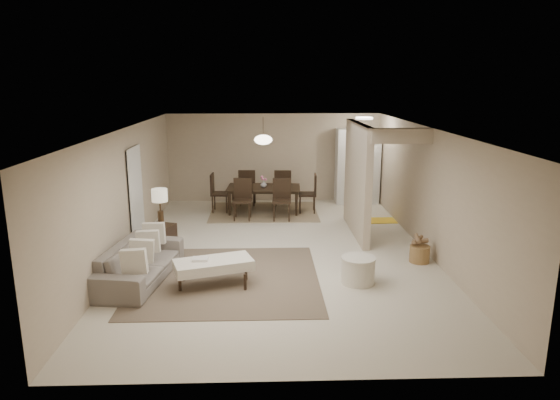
{
  "coord_description": "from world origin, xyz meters",
  "views": [
    {
      "loc": [
        -0.3,
        -9.63,
        3.4
      ],
      "look_at": [
        0.03,
        0.15,
        1.05
      ],
      "focal_mm": 32.0,
      "sensor_mm": 36.0,
      "label": 1
    }
  ],
  "objects_px": {
    "ottoman_bench": "(213,265)",
    "side_table": "(162,237)",
    "pantry_cabinet": "(357,166)",
    "sofa": "(140,262)",
    "round_pouf": "(358,270)",
    "wicker_basket": "(420,254)",
    "dining_table": "(264,200)"
  },
  "relations": [
    {
      "from": "side_table",
      "to": "pantry_cabinet",
      "type": "bearing_deg",
      "value": 39.32
    },
    {
      "from": "round_pouf",
      "to": "side_table",
      "type": "bearing_deg",
      "value": 152.85
    },
    {
      "from": "pantry_cabinet",
      "to": "round_pouf",
      "type": "distance_m",
      "value": 5.94
    },
    {
      "from": "side_table",
      "to": "round_pouf",
      "type": "height_order",
      "value": "side_table"
    },
    {
      "from": "ottoman_bench",
      "to": "dining_table",
      "type": "height_order",
      "value": "dining_table"
    },
    {
      "from": "pantry_cabinet",
      "to": "round_pouf",
      "type": "relative_size",
      "value": 3.55
    },
    {
      "from": "round_pouf",
      "to": "sofa",
      "type": "bearing_deg",
      "value": 176.1
    },
    {
      "from": "side_table",
      "to": "dining_table",
      "type": "xyz_separation_m",
      "value": [
        2.11,
        2.91,
        0.08
      ]
    },
    {
      "from": "round_pouf",
      "to": "dining_table",
      "type": "bearing_deg",
      "value": 108.5
    },
    {
      "from": "side_table",
      "to": "wicker_basket",
      "type": "distance_m",
      "value": 5.17
    },
    {
      "from": "sofa",
      "to": "wicker_basket",
      "type": "height_order",
      "value": "sofa"
    },
    {
      "from": "pantry_cabinet",
      "to": "sofa",
      "type": "height_order",
      "value": "pantry_cabinet"
    },
    {
      "from": "ottoman_bench",
      "to": "round_pouf",
      "type": "height_order",
      "value": "ottoman_bench"
    },
    {
      "from": "side_table",
      "to": "wicker_basket",
      "type": "xyz_separation_m",
      "value": [
        5.09,
        -0.94,
        -0.09
      ]
    },
    {
      "from": "sofa",
      "to": "wicker_basket",
      "type": "bearing_deg",
      "value": -73.73
    },
    {
      "from": "wicker_basket",
      "to": "dining_table",
      "type": "xyz_separation_m",
      "value": [
        -2.98,
        3.84,
        0.17
      ]
    },
    {
      "from": "pantry_cabinet",
      "to": "side_table",
      "type": "height_order",
      "value": "pantry_cabinet"
    },
    {
      "from": "ottoman_bench",
      "to": "wicker_basket",
      "type": "distance_m",
      "value": 3.98
    },
    {
      "from": "pantry_cabinet",
      "to": "round_pouf",
      "type": "height_order",
      "value": "pantry_cabinet"
    },
    {
      "from": "sofa",
      "to": "dining_table",
      "type": "relative_size",
      "value": 1.17
    },
    {
      "from": "round_pouf",
      "to": "wicker_basket",
      "type": "height_order",
      "value": "round_pouf"
    },
    {
      "from": "side_table",
      "to": "round_pouf",
      "type": "distance_m",
      "value": 4.18
    },
    {
      "from": "pantry_cabinet",
      "to": "ottoman_bench",
      "type": "bearing_deg",
      "value": -120.95
    },
    {
      "from": "ottoman_bench",
      "to": "side_table",
      "type": "distance_m",
      "value": 2.32
    },
    {
      "from": "sofa",
      "to": "round_pouf",
      "type": "height_order",
      "value": "sofa"
    },
    {
      "from": "pantry_cabinet",
      "to": "dining_table",
      "type": "distance_m",
      "value": 2.91
    },
    {
      "from": "wicker_basket",
      "to": "dining_table",
      "type": "distance_m",
      "value": 4.87
    },
    {
      "from": "side_table",
      "to": "round_pouf",
      "type": "bearing_deg",
      "value": -27.15
    },
    {
      "from": "pantry_cabinet",
      "to": "wicker_basket",
      "type": "height_order",
      "value": "pantry_cabinet"
    },
    {
      "from": "ottoman_bench",
      "to": "dining_table",
      "type": "xyz_separation_m",
      "value": [
        0.86,
        4.86,
        -0.04
      ]
    },
    {
      "from": "sofa",
      "to": "round_pouf",
      "type": "distance_m",
      "value": 3.78
    },
    {
      "from": "ottoman_bench",
      "to": "side_table",
      "type": "xyz_separation_m",
      "value": [
        -1.25,
        1.95,
        -0.12
      ]
    }
  ]
}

